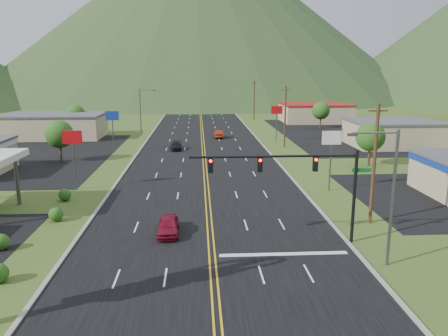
{
  "coord_description": "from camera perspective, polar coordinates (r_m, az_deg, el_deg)",
  "views": [
    {
      "loc": [
        -0.87,
        -16.04,
        12.59
      ],
      "look_at": [
        1.29,
        19.75,
        4.5
      ],
      "focal_mm": 35.0,
      "sensor_mm": 36.0,
      "label": 1
    }
  ],
  "objects": [
    {
      "name": "tree_east_a",
      "position": [
        61.15,
        18.59,
        3.87
      ],
      "size": [
        3.84,
        3.84,
        5.82
      ],
      "color": "#382314",
      "rests_on": "ground"
    },
    {
      "name": "streetlight_west",
      "position": [
        87.03,
        -10.67,
        7.61
      ],
      "size": [
        3.28,
        0.25,
        9.0
      ],
      "color": "#59595E",
      "rests_on": "ground"
    },
    {
      "name": "pole_sign_east_a",
      "position": [
        46.78,
        13.86,
        3.07
      ],
      "size": [
        2.0,
        0.18,
        6.4
      ],
      "color": "#59595E",
      "rests_on": "ground"
    },
    {
      "name": "building_west_far",
      "position": [
        88.91,
        -21.29,
        5.18
      ],
      "size": [
        18.4,
        11.4,
        4.5
      ],
      "color": "#CABA8C",
      "rests_on": "ground"
    },
    {
      "name": "car_red_near",
      "position": [
        34.6,
        -7.29,
        -7.5
      ],
      "size": [
        1.71,
        4.1,
        1.39
      ],
      "primitive_type": "imported",
      "rotation": [
        0.0,
        0.0,
        0.02
      ],
      "color": "maroon",
      "rests_on": "ground"
    },
    {
      "name": "pole_sign_east_b",
      "position": [
        77.66,
        6.9,
        7.05
      ],
      "size": [
        2.0,
        0.18,
        6.4
      ],
      "color": "#59595E",
      "rests_on": "ground"
    },
    {
      "name": "utility_pole_a",
      "position": [
        37.69,
        19.03,
        0.59
      ],
      "size": [
        1.6,
        0.28,
        10.0
      ],
      "color": "#382314",
      "rests_on": "ground"
    },
    {
      "name": "mountain_n",
      "position": [
        237.93,
        -3.42,
        19.91
      ],
      "size": [
        220.0,
        220.0,
        85.0
      ],
      "primitive_type": "cone",
      "color": "#1F3819",
      "rests_on": "ground"
    },
    {
      "name": "car_dark_mid",
      "position": [
        70.49,
        -6.29,
        2.85
      ],
      "size": [
        1.78,
        4.23,
        1.22
      ],
      "primitive_type": "imported",
      "rotation": [
        0.0,
        0.0,
        0.02
      ],
      "color": "black",
      "rests_on": "ground"
    },
    {
      "name": "tree_west_a",
      "position": [
        64.56,
        -20.72,
        4.15
      ],
      "size": [
        3.84,
        3.84,
        5.82
      ],
      "color": "#382314",
      "rests_on": "ground"
    },
    {
      "name": "building_east_mid",
      "position": [
        78.96,
        21.24,
        4.26
      ],
      "size": [
        14.4,
        11.4,
        4.3
      ],
      "color": "#CABA8C",
      "rests_on": "ground"
    },
    {
      "name": "building_east_far",
      "position": [
        110.38,
        11.81,
        7.08
      ],
      "size": [
        16.4,
        12.4,
        4.5
      ],
      "color": "#CABA8C",
      "rests_on": "ground"
    },
    {
      "name": "streetlight_east",
      "position": [
        29.63,
        20.68,
        -2.61
      ],
      "size": [
        3.28,
        0.25,
        9.0
      ],
      "color": "#59595E",
      "rests_on": "ground"
    },
    {
      "name": "pole_sign_west_a",
      "position": [
        48.46,
        -19.16,
        3.06
      ],
      "size": [
        2.0,
        0.18,
        6.4
      ],
      "color": "#59595E",
      "rests_on": "ground"
    },
    {
      "name": "traffic_signal",
      "position": [
        31.76,
        10.02,
        -0.7
      ],
      "size": [
        13.1,
        0.43,
        7.0
      ],
      "color": "black",
      "rests_on": "ground"
    },
    {
      "name": "tree_east_b",
      "position": [
        98.19,
        12.55,
        7.33
      ],
      "size": [
        3.84,
        3.84,
        5.82
      ],
      "color": "#382314",
      "rests_on": "ground"
    },
    {
      "name": "tree_west_b",
      "position": [
        91.7,
        -18.82,
        6.59
      ],
      "size": [
        3.84,
        3.84,
        5.82
      ],
      "color": "#382314",
      "rests_on": "ground"
    },
    {
      "name": "utility_pole_b",
      "position": [
        72.86,
        7.99,
        6.71
      ],
      "size": [
        1.6,
        0.28,
        10.0
      ],
      "color": "#382314",
      "rests_on": "ground"
    },
    {
      "name": "utility_pole_d",
      "position": [
        151.9,
        2.01,
        9.89
      ],
      "size": [
        1.6,
        0.28,
        10.0
      ],
      "color": "#382314",
      "rests_on": "ground"
    },
    {
      "name": "car_red_far",
      "position": [
        82.52,
        -0.71,
        4.44
      ],
      "size": [
        1.59,
        4.34,
        1.42
      ],
      "primitive_type": "imported",
      "rotation": [
        0.0,
        0.0,
        3.16
      ],
      "color": "maroon",
      "rests_on": "ground"
    },
    {
      "name": "utility_pole_c",
      "position": [
        112.21,
        3.96,
        8.87
      ],
      "size": [
        1.6,
        0.28,
        10.0
      ],
      "color": "#382314",
      "rests_on": "ground"
    },
    {
      "name": "pole_sign_west_b",
      "position": [
        69.7,
        -14.38,
        6.11
      ],
      "size": [
        2.0,
        0.18,
        6.4
      ],
      "color": "#59595E",
      "rests_on": "ground"
    }
  ]
}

